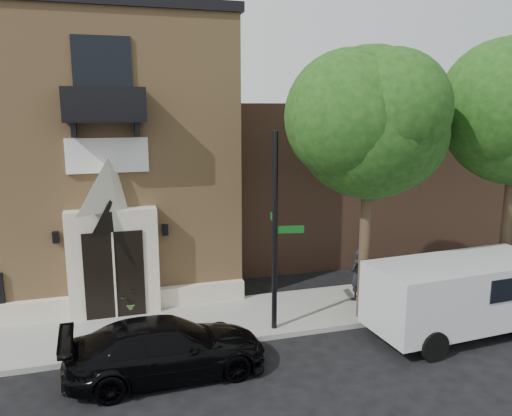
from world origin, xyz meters
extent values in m
plane|color=black|center=(0.00, 0.00, 0.00)|extent=(120.00, 120.00, 0.00)
cube|color=gray|center=(1.00, 1.50, 0.07)|extent=(42.00, 3.00, 0.15)
cube|color=tan|center=(-3.00, 8.00, 4.50)|extent=(12.00, 10.00, 9.00)
cube|color=black|center=(-3.00, 8.00, 9.15)|extent=(12.20, 10.20, 0.30)
cube|color=silver|center=(-3.00, 2.88, 0.45)|extent=(12.00, 0.30, 0.60)
cube|color=silver|center=(-1.00, 2.75, 1.75)|extent=(2.60, 0.55, 3.20)
pyramid|color=silver|center=(-1.00, 2.75, 4.10)|extent=(2.60, 0.55, 1.50)
cube|color=black|center=(-1.00, 2.46, 1.45)|extent=(1.70, 0.06, 2.60)
cube|color=silver|center=(-1.00, 2.42, 1.45)|extent=(0.06, 0.04, 2.60)
cube|color=white|center=(-1.00, 2.94, 4.90)|extent=(2.30, 0.10, 1.00)
cube|color=black|center=(-1.00, 2.55, 5.90)|extent=(2.20, 0.90, 0.10)
cube|color=black|center=(-1.00, 2.12, 6.35)|extent=(2.20, 0.06, 0.90)
cube|color=black|center=(-2.05, 2.55, 6.35)|extent=(0.06, 0.90, 0.90)
cube|color=black|center=(0.05, 2.55, 6.35)|extent=(0.06, 0.90, 0.90)
cube|color=black|center=(-1.00, 2.97, 7.10)|extent=(1.60, 0.08, 2.20)
cube|color=black|center=(-2.55, 2.88, 2.60)|extent=(0.18, 0.18, 0.32)
cube|color=black|center=(0.55, 2.88, 2.60)|extent=(0.18, 0.18, 0.32)
cube|color=brown|center=(12.00, 9.00, 3.20)|extent=(18.00, 8.00, 6.40)
cylinder|color=#38281C|center=(6.00, 0.45, 2.25)|extent=(0.32, 0.32, 4.20)
sphere|color=#173D10|center=(6.00, 0.45, 5.82)|extent=(4.20, 4.20, 4.20)
sphere|color=#173D10|center=(6.80, 0.75, 5.52)|extent=(3.36, 3.36, 3.36)
sphere|color=#173D10|center=(5.30, 0.25, 6.02)|extent=(3.57, 3.57, 3.57)
sphere|color=#173D10|center=(6.20, -0.25, 6.22)|extent=(3.15, 3.15, 3.15)
cylinder|color=#38281C|center=(11.00, 0.45, 2.36)|extent=(0.32, 0.32, 4.42)
sphere|color=#173D10|center=(10.30, 0.25, 6.35)|extent=(3.82, 3.82, 3.83)
imported|color=black|center=(0.09, -1.01, 0.68)|extent=(4.78, 2.09, 1.37)
cube|color=silver|center=(8.15, -1.11, 1.24)|extent=(5.30, 2.41, 1.76)
cylinder|color=black|center=(6.57, -2.20, 0.39)|extent=(0.80, 0.31, 0.79)
cylinder|color=black|center=(6.43, -0.24, 0.39)|extent=(0.80, 0.31, 0.79)
cylinder|color=black|center=(9.73, -0.02, 0.39)|extent=(0.80, 0.31, 0.79)
cylinder|color=black|center=(3.24, 0.42, 2.90)|extent=(0.15, 0.15, 5.51)
cube|color=#0E4F17|center=(3.65, 0.35, 2.99)|extent=(0.77, 0.18, 0.20)
cube|color=#0E4F17|center=(3.32, 0.83, 3.22)|extent=(0.18, 0.77, 0.20)
cylinder|color=#BC4119|center=(6.61, 0.43, 0.19)|extent=(0.34, 0.34, 0.08)
cylinder|color=#BC4119|center=(6.61, 0.43, 0.49)|extent=(0.25, 0.25, 0.52)
sphere|color=#BC4119|center=(6.61, 0.43, 0.77)|extent=(0.25, 0.25, 0.25)
cylinder|color=#BC4119|center=(6.61, 0.43, 0.53)|extent=(0.42, 0.11, 0.11)
cube|color=#0E3415|center=(8.10, 0.90, 0.69)|extent=(1.88, 1.22, 1.07)
cube|color=black|center=(8.10, 0.90, 1.27)|extent=(1.93, 1.27, 0.12)
imported|color=#43652A|center=(-0.56, 2.65, 0.54)|extent=(0.86, 0.79, 0.79)
imported|color=black|center=(6.49, 1.72, 0.98)|extent=(0.73, 0.68, 1.67)
camera|label=1|loc=(-0.98, -12.02, 6.25)|focal=35.00mm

